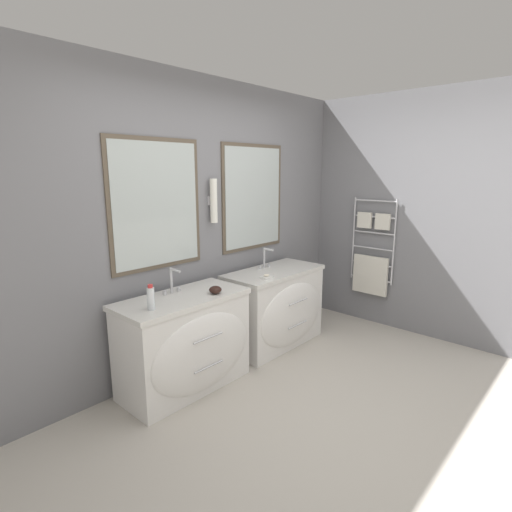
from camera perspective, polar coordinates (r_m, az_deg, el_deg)
name	(u,v)px	position (r m, az deg, el deg)	size (l,w,h in m)	color
ground_plane	(352,427)	(3.16, 13.51, -22.67)	(16.00, 16.00, 0.00)	#BCB5A8
wall_back	(198,223)	(3.69, -8.35, 4.63)	(5.57, 0.15, 2.60)	slate
wall_right	(388,215)	(4.76, 18.36, 5.59)	(0.13, 3.42, 2.60)	slate
vanity_left	(186,343)	(3.39, -9.91, -12.15)	(1.08, 0.57, 0.79)	white
vanity_right	(276,308)	(4.15, 2.92, -7.36)	(1.08, 0.57, 0.79)	white
faucet_left	(172,281)	(3.34, -11.85, -3.51)	(0.17, 0.13, 0.21)	silver
faucet_right	(265,258)	(4.10, 1.34, -0.31)	(0.17, 0.13, 0.21)	silver
toiletry_bottle	(151,298)	(3.00, -14.79, -5.82)	(0.06, 0.06, 0.19)	silver
amenity_bowl	(215,290)	(3.30, -5.83, -4.82)	(0.10, 0.10, 0.06)	black
soap_dish	(266,277)	(3.73, 1.50, -3.01)	(0.11, 0.08, 0.04)	white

